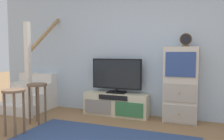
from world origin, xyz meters
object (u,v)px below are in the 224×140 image
Objects in this scene: media_console at (116,104)px; bar_stool_far at (37,94)px; bar_stool_near at (14,101)px; side_cabinet at (181,85)px; television at (117,75)px; desk_clock at (186,40)px.

media_console is 1.51m from bar_stool_far.
bar_stool_far reaches higher than bar_stool_near.
media_console is 1.82× the size of bar_stool_far.
bar_stool_far reaches higher than media_console.
bar_stool_near is (-2.27, -1.58, -0.15)m from side_cabinet.
side_cabinet is (1.21, 0.01, 0.45)m from media_console.
media_console is 1.29m from side_cabinet.
television reaches higher than bar_stool_near.
desk_clock reaches higher than bar_stool_near.
bar_stool_far is at bearing -157.96° from desk_clock.
side_cabinet reaches higher than bar_stool_far.
television is 4.36× the size of desk_clock.
desk_clock is 0.33× the size of bar_stool_far.
television is 1.22m from side_cabinet.
bar_stool_far is at bearing -157.05° from side_cabinet.
media_console is at bearing -90.00° from television.
desk_clock reaches higher than bar_stool_far.
side_cabinet reaches higher than media_console.
side_cabinet is 5.83× the size of desk_clock.
television is 1.44× the size of bar_stool_near.
bar_stool_near is (-1.05, -1.60, -0.28)m from television.
media_console is at bearing 179.79° from desk_clock.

